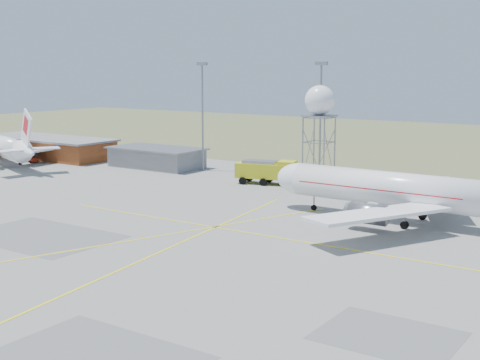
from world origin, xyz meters
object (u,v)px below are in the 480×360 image
Objects in this scene: airliner_far at (3,147)px; baggage_tug at (33,160)px; radar_tower at (319,133)px; airliner_main at (403,191)px; fire_truck at (268,173)px.

airliner_far is 6.69m from baggage_tug.
radar_tower is (66.70, 9.19, 5.70)m from airliner_far.
airliner_main reaches higher than fire_truck.
baggage_tug is at bearing -93.00° from airliner_far.
airliner_main reaches higher than airliner_far.
airliner_far is 67.57m from radar_tower.
fire_truck is at bearing -148.43° from airliner_far.
airliner_main is at bearing -40.85° from fire_truck.
airliner_far is at bearing -1.22° from airliner_main.
airliner_far is at bearing -172.16° from radar_tower.
fire_truck is (56.24, 10.99, -1.78)m from airliner_far.
fire_truck reaches higher than baggage_tug.
radar_tower is at bearing -24.13° from fire_truck.
airliner_main is 85.52m from airliner_far.
radar_tower is 7.33× the size of baggage_tug.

